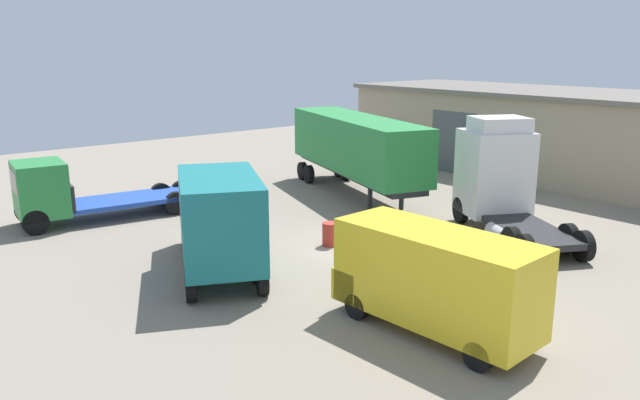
# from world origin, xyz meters

# --- Properties ---
(ground_plane) EXTENTS (60.00, 60.00, 0.00)m
(ground_plane) POSITION_xyz_m (0.00, 0.00, 0.00)
(ground_plane) COLOR gray
(warehouse_building) EXTENTS (29.39, 8.54, 4.83)m
(warehouse_building) POSITION_xyz_m (0.00, 18.01, 2.42)
(warehouse_building) COLOR tan
(warehouse_building) RESTS_ON ground_plane
(tractor_unit_white) EXTENTS (6.93, 5.35, 4.52)m
(tractor_unit_white) POSITION_xyz_m (2.08, 6.29, 2.13)
(tractor_unit_white) COLOR silver
(tractor_unit_white) RESTS_ON ground_plane
(container_trailer_green) EXTENTS (11.10, 5.70, 3.92)m
(container_trailer_green) POSITION_xyz_m (-5.85, 5.77, 2.51)
(container_trailer_green) COLOR #28843D
(container_trailer_green) RESTS_ON ground_plane
(flatbed_truck_green) EXTENTS (3.41, 8.12, 2.71)m
(flatbed_truck_green) POSITION_xyz_m (-9.82, -6.70, 1.30)
(flatbed_truck_green) COLOR #28843D
(flatbed_truck_green) RESTS_ON ground_plane
(box_truck_grey) EXTENTS (6.86, 5.01, 3.36)m
(box_truck_grey) POSITION_xyz_m (-0.91, -4.93, 1.86)
(box_truck_grey) COLOR gray
(box_truck_grey) RESTS_ON ground_plane
(delivery_van_yellow) EXTENTS (5.65, 2.32, 2.71)m
(delivery_van_yellow) POSITION_xyz_m (6.56, -3.07, 1.47)
(delivery_van_yellow) COLOR yellow
(delivery_van_yellow) RESTS_ON ground_plane
(oil_drum) EXTENTS (0.58, 0.58, 0.88)m
(oil_drum) POSITION_xyz_m (-0.53, -0.43, 0.44)
(oil_drum) COLOR #B22D23
(oil_drum) RESTS_ON ground_plane
(traffic_cone) EXTENTS (0.40, 0.40, 0.55)m
(traffic_cone) POSITION_xyz_m (2.26, -0.55, 0.25)
(traffic_cone) COLOR black
(traffic_cone) RESTS_ON ground_plane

